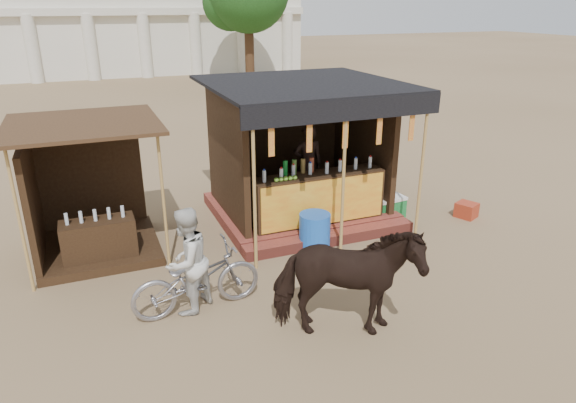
{
  "coord_description": "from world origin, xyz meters",
  "views": [
    {
      "loc": [
        -2.99,
        -5.76,
        4.19
      ],
      "look_at": [
        0.0,
        1.6,
        1.1
      ],
      "focal_mm": 32.0,
      "sensor_mm": 36.0,
      "label": 1
    }
  ],
  "objects": [
    {
      "name": "ground",
      "position": [
        0.0,
        0.0,
        0.0
      ],
      "size": [
        120.0,
        120.0,
        0.0
      ],
      "primitive_type": "plane",
      "color": "#846B4C",
      "rests_on": "ground"
    },
    {
      "name": "secondary_stall",
      "position": [
        -3.17,
        3.24,
        0.85
      ],
      "size": [
        2.4,
        2.4,
        2.38
      ],
      "color": "#322212",
      "rests_on": "ground"
    },
    {
      "name": "main_stall",
      "position": [
        1.01,
        3.36,
        1.02
      ],
      "size": [
        3.6,
        3.61,
        2.78
      ],
      "color": "brown",
      "rests_on": "ground"
    },
    {
      "name": "cow",
      "position": [
        -0.11,
        -0.66,
        0.8
      ],
      "size": [
        2.08,
        1.5,
        1.6
      ],
      "primitive_type": "imported",
      "rotation": [
        0.0,
        0.0,
        1.2
      ],
      "color": "black",
      "rests_on": "ground"
    },
    {
      "name": "bystander",
      "position": [
        -1.9,
        0.72,
        0.79
      ],
      "size": [
        0.97,
        0.95,
        1.58
      ],
      "primitive_type": "imported",
      "rotation": [
        0.0,
        0.0,
        3.82
      ],
      "color": "beige",
      "rests_on": "ground"
    },
    {
      "name": "background_building",
      "position": [
        -2.0,
        29.94,
        3.98
      ],
      "size": [
        26.0,
        7.45,
        8.18
      ],
      "color": "silver",
      "rests_on": "ground"
    },
    {
      "name": "red_crate",
      "position": [
        4.18,
        2.0,
        0.15
      ],
      "size": [
        0.49,
        0.51,
        0.31
      ],
      "primitive_type": "cube",
      "rotation": [
        0.0,
        0.0,
        0.42
      ],
      "color": "#9C2F1A",
      "rests_on": "ground"
    },
    {
      "name": "blue_barrel",
      "position": [
        0.62,
        1.86,
        0.34
      ],
      "size": [
        0.63,
        0.63,
        0.67
      ],
      "primitive_type": "cylinder",
      "rotation": [
        0.0,
        0.0,
        0.12
      ],
      "color": "blue",
      "rests_on": "ground"
    },
    {
      "name": "motorbike",
      "position": [
        -1.79,
        0.68,
        0.5
      ],
      "size": [
        1.93,
        0.8,
        0.99
      ],
      "primitive_type": "imported",
      "rotation": [
        0.0,
        0.0,
        1.65
      ],
      "color": "gray",
      "rests_on": "ground"
    },
    {
      "name": "cooler",
      "position": [
        2.65,
        2.6,
        0.23
      ],
      "size": [
        0.68,
        0.51,
        0.46
      ],
      "color": "#1A7634",
      "rests_on": "ground"
    }
  ]
}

